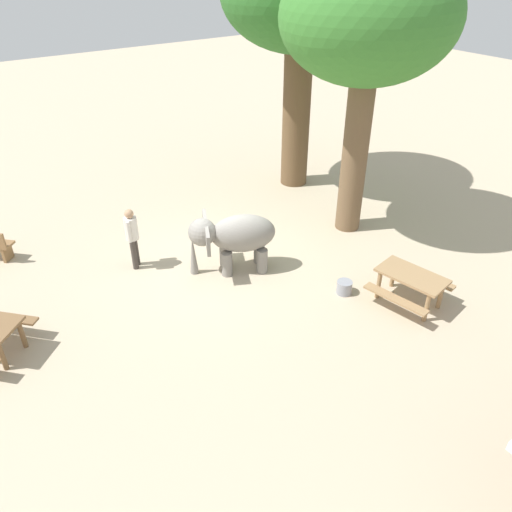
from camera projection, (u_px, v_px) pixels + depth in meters
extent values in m
plane|color=#BAA88C|center=(224.00, 262.00, 12.79)|extent=(60.00, 60.00, 0.00)
cylinder|color=gray|center=(227.00, 264.00, 12.15)|extent=(0.28, 0.28, 0.64)
cylinder|color=gray|center=(225.00, 254.00, 12.52)|extent=(0.28, 0.28, 0.64)
cylinder|color=gray|center=(262.00, 261.00, 12.27)|extent=(0.28, 0.28, 0.64)
cylinder|color=gray|center=(259.00, 251.00, 12.64)|extent=(0.28, 0.28, 0.64)
ellipsoid|color=gray|center=(243.00, 233.00, 12.02)|extent=(1.79, 1.43, 0.96)
sphere|color=gray|center=(202.00, 232.00, 11.82)|extent=(0.68, 0.68, 0.68)
cone|color=gray|center=(193.00, 254.00, 12.11)|extent=(0.21, 0.21, 1.07)
cube|color=gray|center=(208.00, 241.00, 11.46)|extent=(0.32, 0.53, 0.51)
cube|color=gray|center=(205.00, 223.00, 12.21)|extent=(0.32, 0.53, 0.51)
cylinder|color=#3F3833|center=(136.00, 251.00, 12.49)|extent=(0.14, 0.14, 0.82)
cylinder|color=#3F3833|center=(134.00, 255.00, 12.34)|extent=(0.14, 0.14, 0.82)
cylinder|color=silver|center=(131.00, 228.00, 12.04)|extent=(0.32, 0.32, 0.58)
sphere|color=tan|center=(129.00, 214.00, 11.82)|extent=(0.22, 0.22, 0.22)
cylinder|color=silver|center=(133.00, 224.00, 12.21)|extent=(0.09, 0.09, 0.55)
cylinder|color=silver|center=(129.00, 232.00, 11.85)|extent=(0.09, 0.09, 0.55)
cylinder|color=brown|center=(296.00, 116.00, 15.81)|extent=(0.88, 0.88, 4.56)
cylinder|color=brown|center=(355.00, 155.00, 13.21)|extent=(0.69, 0.69, 4.36)
ellipsoid|color=#387A2D|center=(371.00, 16.00, 11.39)|extent=(4.41, 4.04, 3.13)
cube|color=olive|center=(7.00, 253.00, 12.79)|extent=(0.31, 0.31, 0.42)
cube|color=#9E7A51|center=(412.00, 276.00, 10.97)|extent=(1.06, 1.62, 0.06)
cylinder|color=#9E7A51|center=(379.00, 285.00, 11.34)|extent=(0.10, 0.10, 0.72)
cylinder|color=#9E7A51|center=(393.00, 273.00, 11.73)|extent=(0.10, 0.10, 0.72)
cylinder|color=#9E7A51|center=(427.00, 308.00, 10.64)|extent=(0.10, 0.10, 0.72)
cylinder|color=#9E7A51|center=(441.00, 295.00, 11.02)|extent=(0.10, 0.10, 0.72)
cube|color=#9E7A51|center=(395.00, 299.00, 10.77)|extent=(0.51, 1.52, 0.05)
cube|color=#9E7A51|center=(423.00, 276.00, 11.52)|extent=(0.51, 1.52, 0.05)
cylinder|color=brown|center=(22.00, 333.00, 9.95)|extent=(0.10, 0.10, 0.72)
cylinder|color=brown|center=(2.00, 355.00, 9.42)|extent=(0.10, 0.10, 0.72)
cube|color=brown|center=(3.00, 317.00, 10.25)|extent=(1.20, 1.26, 0.05)
cylinder|color=gray|center=(344.00, 287.00, 11.60)|extent=(0.36, 0.36, 0.32)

